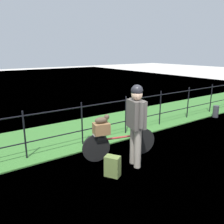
{
  "coord_description": "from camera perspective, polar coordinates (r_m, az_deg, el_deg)",
  "views": [
    {
      "loc": [
        -3.29,
        -2.92,
        2.31
      ],
      "look_at": [
        -0.18,
        1.44,
        0.9
      ],
      "focal_mm": 37.51,
      "sensor_mm": 36.0,
      "label": 1
    }
  ],
  "objects": [
    {
      "name": "mooring_bollard",
      "position": [
        9.12,
        23.95,
        0.13
      ],
      "size": [
        0.2,
        0.2,
        0.42
      ],
      "primitive_type": "cylinder",
      "color": "#38383D",
      "rests_on": "ground"
    },
    {
      "name": "iron_fence",
      "position": [
        6.15,
        -1.66,
        -1.14
      ],
      "size": [
        18.04,
        0.04,
        1.09
      ],
      "color": "black",
      "rests_on": "ground"
    },
    {
      "name": "harbor_water",
      "position": [
        15.81,
        -23.2,
        5.15
      ],
      "size": [
        30.0,
        30.0,
        0.0
      ],
      "primitive_type": "plane",
      "color": "slate",
      "rests_on": "ground"
    },
    {
      "name": "cyclist_person",
      "position": [
        4.65,
        5.91,
        -1.67
      ],
      "size": [
        0.35,
        0.53,
        1.68
      ],
      "color": "gray",
      "rests_on": "ground"
    },
    {
      "name": "backpack_on_paving",
      "position": [
        4.52,
        0.13,
        -13.08
      ],
      "size": [
        0.3,
        0.33,
        0.4
      ],
      "primitive_type": "cube",
      "rotation": [
        0.0,
        0.0,
        5.24
      ],
      "color": "olive",
      "rests_on": "ground"
    },
    {
      "name": "wooden_crate",
      "position": [
        4.92,
        -2.61,
        -4.06
      ],
      "size": [
        0.38,
        0.32,
        0.24
      ],
      "primitive_type": "cube",
      "rotation": [
        0.0,
        0.0,
        -0.26
      ],
      "color": "brown",
      "rests_on": "bicycle_main"
    },
    {
      "name": "grass_strip",
      "position": [
        7.0,
        -5.38,
        -4.47
      ],
      "size": [
        27.0,
        2.4,
        0.03
      ],
      "primitive_type": "cube",
      "color": "#38702D",
      "rests_on": "ground"
    },
    {
      "name": "ground_plane",
      "position": [
        4.97,
        11.68,
        -13.28
      ],
      "size": [
        60.0,
        60.0,
        0.0
      ],
      "primitive_type": "plane",
      "color": "beige"
    },
    {
      "name": "bicycle_main",
      "position": [
        5.19,
        1.74,
        -7.75
      ],
      "size": [
        1.66,
        0.48,
        0.61
      ],
      "color": "black",
      "rests_on": "ground"
    },
    {
      "name": "terrier_dog",
      "position": [
        4.86,
        -2.36,
        -1.84
      ],
      "size": [
        0.32,
        0.21,
        0.18
      ],
      "color": "#4C3D2D",
      "rests_on": "wooden_crate"
    }
  ]
}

